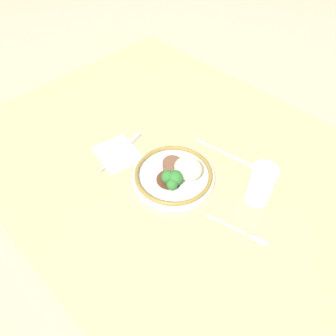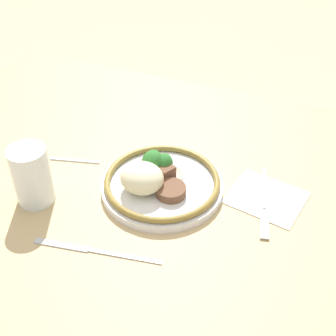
{
  "view_description": "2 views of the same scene",
  "coord_description": "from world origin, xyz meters",
  "px_view_note": "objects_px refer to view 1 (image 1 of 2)",
  "views": [
    {
      "loc": [
        0.46,
        -0.5,
        0.76
      ],
      "look_at": [
        0.03,
        -0.07,
        0.09
      ],
      "focal_mm": 35.0,
      "sensor_mm": 36.0,
      "label": 1
    },
    {
      "loc": [
        -0.22,
        0.56,
        0.65
      ],
      "look_at": [
        0.04,
        -0.08,
        0.08
      ],
      "focal_mm": 50.0,
      "sensor_mm": 36.0,
      "label": 2
    }
  ],
  "objects_px": {
    "juice_glass": "(261,186)",
    "knife": "(228,154)",
    "spoon": "(250,236)",
    "plate": "(176,174)",
    "fork": "(125,147)"
  },
  "relations": [
    {
      "from": "juice_glass",
      "to": "knife",
      "type": "height_order",
      "value": "juice_glass"
    },
    {
      "from": "plate",
      "to": "knife",
      "type": "xyz_separation_m",
      "value": [
        0.04,
        0.18,
        -0.02
      ]
    },
    {
      "from": "fork",
      "to": "spoon",
      "type": "xyz_separation_m",
      "value": [
        0.46,
        0.02,
        -0.0
      ]
    },
    {
      "from": "fork",
      "to": "spoon",
      "type": "height_order",
      "value": "same"
    },
    {
      "from": "knife",
      "to": "spoon",
      "type": "xyz_separation_m",
      "value": [
        0.22,
        -0.18,
        0.0
      ]
    },
    {
      "from": "spoon",
      "to": "plate",
      "type": "bearing_deg",
      "value": 165.74
    },
    {
      "from": "fork",
      "to": "juice_glass",
      "type": "bearing_deg",
      "value": -84.91
    },
    {
      "from": "knife",
      "to": "spoon",
      "type": "bearing_deg",
      "value": -49.58
    },
    {
      "from": "plate",
      "to": "spoon",
      "type": "distance_m",
      "value": 0.26
    },
    {
      "from": "plate",
      "to": "juice_glass",
      "type": "distance_m",
      "value": 0.23
    },
    {
      "from": "juice_glass",
      "to": "fork",
      "type": "bearing_deg",
      "value": -161.78
    },
    {
      "from": "plate",
      "to": "knife",
      "type": "height_order",
      "value": "plate"
    },
    {
      "from": "juice_glass",
      "to": "fork",
      "type": "xyz_separation_m",
      "value": [
        -0.4,
        -0.13,
        -0.05
      ]
    },
    {
      "from": "plate",
      "to": "spoon",
      "type": "bearing_deg",
      "value": -0.09
    },
    {
      "from": "juice_glass",
      "to": "spoon",
      "type": "relative_size",
      "value": 0.68
    }
  ]
}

